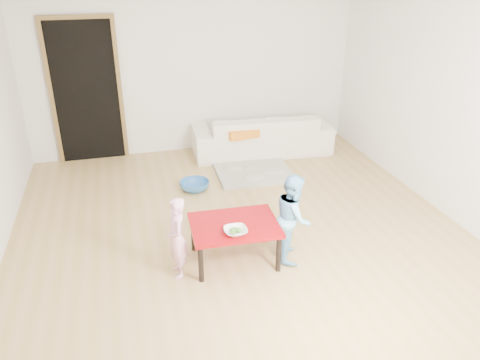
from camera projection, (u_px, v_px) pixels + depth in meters
name	position (u px, v px, depth m)	size (l,w,h in m)	color
floor	(236.00, 223.00, 5.45)	(5.00, 5.00, 0.01)	#AD8D4A
back_wall	(194.00, 68.00, 7.08)	(5.00, 0.02, 2.60)	white
right_wall	(441.00, 99.00, 5.48)	(0.02, 5.00, 2.60)	white
doorway	(86.00, 93.00, 6.80)	(1.02, 0.08, 2.11)	brown
sofa	(261.00, 133.00, 7.33)	(2.13, 0.83, 0.62)	white
cushion	(240.00, 131.00, 6.94)	(0.45, 0.40, 0.12)	orange
red_table	(234.00, 242.00, 4.70)	(0.86, 0.65, 0.43)	maroon
bowl	(236.00, 231.00, 4.42)	(0.22, 0.22, 0.05)	white
broccoli	(236.00, 231.00, 4.42)	(0.12, 0.12, 0.06)	#2D5919
child_pink	(177.00, 238.00, 4.40)	(0.30, 0.20, 0.82)	pink
child_blue	(293.00, 217.00, 4.66)	(0.45, 0.35, 0.92)	#67B6EE
basin	(195.00, 186.00, 6.21)	(0.39, 0.39, 0.12)	#2B64A3
blanket	(254.00, 172.00, 6.69)	(1.05, 0.87, 0.05)	beige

